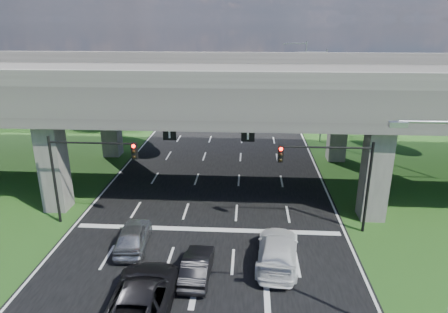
# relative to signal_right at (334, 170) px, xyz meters

# --- Properties ---
(ground) EXTENTS (160.00, 160.00, 0.00)m
(ground) POSITION_rel_signal_right_xyz_m (-7.82, -3.94, -4.19)
(ground) COLOR #264F19
(ground) RESTS_ON ground
(road) EXTENTS (18.00, 120.00, 0.03)m
(road) POSITION_rel_signal_right_xyz_m (-7.82, 6.06, -4.17)
(road) COLOR black
(road) RESTS_ON ground
(overpass) EXTENTS (80.00, 15.00, 10.00)m
(overpass) POSITION_rel_signal_right_xyz_m (-7.82, 8.06, 3.73)
(overpass) COLOR #383533
(overpass) RESTS_ON ground
(warehouse) EXTENTS (20.00, 10.00, 4.00)m
(warehouse) POSITION_rel_signal_right_xyz_m (-33.82, 31.06, -2.19)
(warehouse) COLOR #9E9E99
(warehouse) RESTS_ON ground
(signal_right) EXTENTS (5.76, 0.54, 6.00)m
(signal_right) POSITION_rel_signal_right_xyz_m (0.00, 0.00, 0.00)
(signal_right) COLOR black
(signal_right) RESTS_ON ground
(signal_left) EXTENTS (5.76, 0.54, 6.00)m
(signal_left) POSITION_rel_signal_right_xyz_m (-15.65, 0.00, 0.00)
(signal_left) COLOR black
(signal_left) RESTS_ON ground
(streetlight_far) EXTENTS (3.38, 0.25, 10.00)m
(streetlight_far) POSITION_rel_signal_right_xyz_m (2.27, 20.06, 1.66)
(streetlight_far) COLOR gray
(streetlight_far) RESTS_ON ground
(streetlight_beyond) EXTENTS (3.38, 0.25, 10.00)m
(streetlight_beyond) POSITION_rel_signal_right_xyz_m (2.27, 36.06, 1.66)
(streetlight_beyond) COLOR gray
(streetlight_beyond) RESTS_ON ground
(tree_left_near) EXTENTS (4.50, 4.50, 7.80)m
(tree_left_near) POSITION_rel_signal_right_xyz_m (-21.78, 22.06, 0.63)
(tree_left_near) COLOR black
(tree_left_near) RESTS_ON ground
(tree_left_mid) EXTENTS (3.91, 3.90, 6.76)m
(tree_left_mid) POSITION_rel_signal_right_xyz_m (-24.78, 30.06, -0.01)
(tree_left_mid) COLOR black
(tree_left_mid) RESTS_ON ground
(tree_left_far) EXTENTS (4.80, 4.80, 8.32)m
(tree_left_far) POSITION_rel_signal_right_xyz_m (-20.78, 38.06, 0.95)
(tree_left_far) COLOR black
(tree_left_far) RESTS_ON ground
(tree_right_near) EXTENTS (4.20, 4.20, 7.28)m
(tree_right_near) POSITION_rel_signal_right_xyz_m (5.22, 24.06, 0.31)
(tree_right_near) COLOR black
(tree_right_near) RESTS_ON ground
(tree_right_mid) EXTENTS (3.91, 3.90, 6.76)m
(tree_right_mid) POSITION_rel_signal_right_xyz_m (8.22, 32.06, -0.01)
(tree_right_mid) COLOR black
(tree_right_mid) RESTS_ON ground
(tree_right_far) EXTENTS (4.50, 4.50, 7.80)m
(tree_right_far) POSITION_rel_signal_right_xyz_m (4.22, 40.06, 0.63)
(tree_right_far) COLOR black
(tree_right_far) RESTS_ON ground
(car_silver) EXTENTS (2.16, 4.53, 1.50)m
(car_silver) POSITION_rel_signal_right_xyz_m (-11.99, -2.79, -3.41)
(car_silver) COLOR #9B9DA2
(car_silver) RESTS_ON road
(car_dark) EXTENTS (1.49, 4.04, 1.32)m
(car_dark) POSITION_rel_signal_right_xyz_m (-7.84, -5.45, -3.50)
(car_dark) COLOR black
(car_dark) RESTS_ON road
(car_white) EXTENTS (2.72, 5.63, 1.58)m
(car_white) POSITION_rel_signal_right_xyz_m (-3.56, -3.91, -3.37)
(car_white) COLOR silver
(car_white) RESTS_ON road
(car_trailing) EXTENTS (2.89, 6.19, 1.71)m
(car_trailing) POSITION_rel_signal_right_xyz_m (-10.00, -8.37, -3.30)
(car_trailing) COLOR black
(car_trailing) RESTS_ON road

